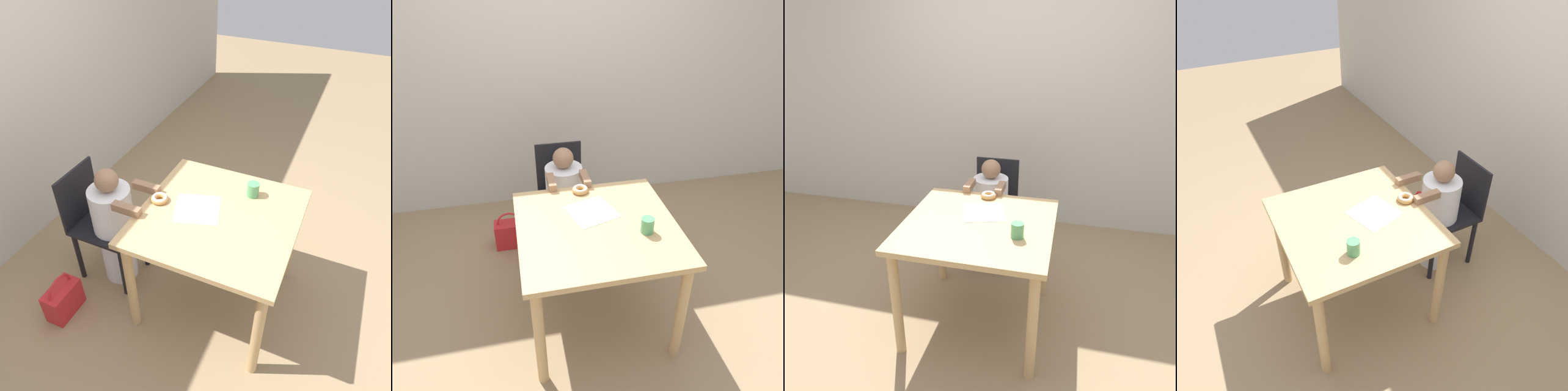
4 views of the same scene
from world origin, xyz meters
TOP-DOWN VIEW (x-y plane):
  - ground_plane at (0.00, 0.00)m, footprint 12.00×12.00m
  - dining_table at (0.00, 0.00)m, footprint 0.92×0.91m
  - chair at (-0.08, 0.83)m, footprint 0.36×0.44m
  - child_figure at (-0.08, 0.71)m, footprint 0.28×0.44m
  - donut at (-0.02, 0.38)m, footprint 0.11×0.11m
  - napkin at (0.00, 0.14)m, footprint 0.33×0.33m
  - handbag at (-0.52, 0.87)m, footprint 0.25×0.14m
  - cup at (0.26, -0.12)m, footprint 0.07×0.07m

SIDE VIEW (x-z plane):
  - ground_plane at x=0.00m, z-range 0.00..0.00m
  - handbag at x=-0.52m, z-range -0.04..0.29m
  - chair at x=-0.08m, z-range 0.02..0.87m
  - child_figure at x=-0.08m, z-range -0.01..0.91m
  - dining_table at x=0.00m, z-range 0.26..1.02m
  - napkin at x=0.00m, z-range 0.76..0.76m
  - donut at x=-0.02m, z-range 0.76..0.80m
  - cup at x=0.26m, z-range 0.76..0.85m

